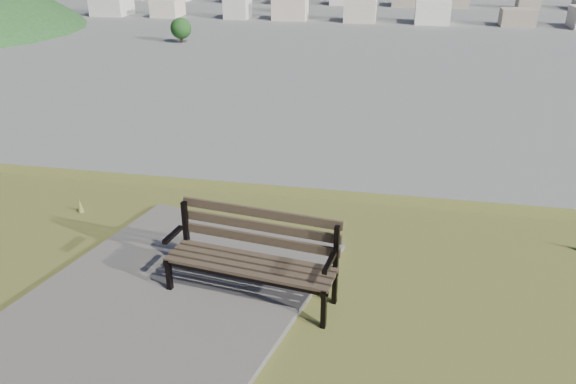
# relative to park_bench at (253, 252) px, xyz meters

# --- Properties ---
(park_bench) EXTENTS (1.77, 0.78, 0.90)m
(park_bench) POSITION_rel_park_bench_xyz_m (0.00, 0.00, 0.00)
(park_bench) COLOR #473829
(park_bench) RESTS_ON hilltop_mesa
(gravel_patch) EXTENTS (3.42, 4.27, 0.08)m
(gravel_patch) POSITION_rel_park_bench_xyz_m (-0.88, -0.45, -0.47)
(gravel_patch) COLOR #5A564E
(gravel_patch) RESTS_ON hilltop_mesa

